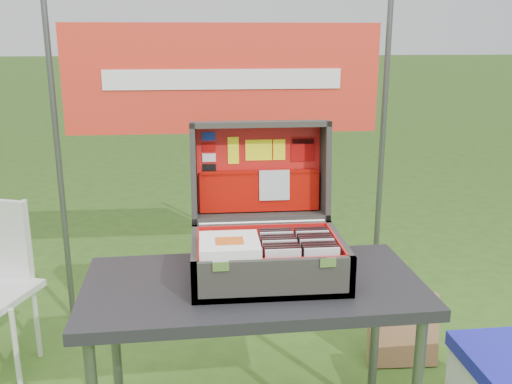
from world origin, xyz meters
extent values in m
cube|color=#242426|center=(0.05, -0.07, 0.69)|extent=(1.16, 0.61, 0.04)
cylinder|color=#59595B|center=(-0.46, 0.15, 0.34)|extent=(0.04, 0.04, 0.67)
cylinder|color=#59595B|center=(0.56, 0.15, 0.34)|extent=(0.04, 0.04, 0.67)
cube|color=#434039|center=(0.10, -0.05, 0.72)|extent=(0.51, 0.37, 0.02)
cube|color=#434039|center=(0.10, -0.22, 0.78)|extent=(0.51, 0.02, 0.14)
cube|color=#434039|center=(0.10, 0.13, 0.78)|extent=(0.51, 0.02, 0.14)
cube|color=#434039|center=(-0.15, -0.05, 0.78)|extent=(0.02, 0.37, 0.14)
cube|color=#434039|center=(0.35, -0.05, 0.78)|extent=(0.02, 0.37, 0.14)
cube|color=red|center=(0.10, -0.05, 0.74)|extent=(0.47, 0.33, 0.01)
cube|color=silver|center=(-0.07, -0.23, 0.84)|extent=(0.05, 0.01, 0.03)
cube|color=silver|center=(0.27, -0.23, 0.84)|extent=(0.05, 0.01, 0.03)
cylinder|color=silver|center=(0.10, 0.14, 0.85)|extent=(0.46, 0.02, 0.02)
cube|color=#434039|center=(0.10, 0.28, 1.02)|extent=(0.51, 0.06, 0.37)
cube|color=#434039|center=(0.10, 0.24, 1.20)|extent=(0.51, 0.14, 0.03)
cube|color=#434039|center=(0.10, 0.21, 0.85)|extent=(0.51, 0.14, 0.03)
cube|color=#434039|center=(-0.15, 0.22, 1.03)|extent=(0.02, 0.17, 0.38)
cube|color=#434039|center=(0.35, 0.22, 1.03)|extent=(0.02, 0.17, 0.38)
cube|color=red|center=(0.10, 0.27, 1.02)|extent=(0.47, 0.04, 0.32)
cube|color=red|center=(0.10, -0.21, 0.79)|extent=(0.47, 0.01, 0.12)
cube|color=red|center=(0.10, 0.11, 0.79)|extent=(0.47, 0.01, 0.12)
cube|color=red|center=(-0.13, -0.05, 0.79)|extent=(0.01, 0.33, 0.12)
cube|color=red|center=(0.33, -0.05, 0.79)|extent=(0.01, 0.33, 0.12)
cube|color=#A50B04|center=(0.10, 0.24, 0.94)|extent=(0.45, 0.05, 0.15)
cube|color=#A50B04|center=(0.10, 0.24, 1.01)|extent=(0.44, 0.02, 0.02)
cube|color=silver|center=(0.16, 0.23, 0.97)|extent=(0.11, 0.02, 0.12)
cube|color=#1933B2|center=(-0.09, 0.28, 1.15)|extent=(0.05, 0.01, 0.03)
cube|color=#AA0607|center=(-0.09, 0.27, 1.11)|extent=(0.05, 0.01, 0.03)
cube|color=white|center=(-0.09, 0.27, 1.07)|extent=(0.05, 0.01, 0.03)
cube|color=black|center=(-0.09, 0.26, 1.03)|extent=(0.05, 0.01, 0.03)
cube|color=#FAF814|center=(0.00, 0.27, 1.10)|extent=(0.04, 0.01, 0.10)
cube|color=#FAF814|center=(0.10, 0.27, 1.10)|extent=(0.10, 0.01, 0.08)
cube|color=#FAF814|center=(0.18, 0.27, 1.10)|extent=(0.05, 0.01, 0.08)
cube|color=#AA0607|center=(0.27, 0.27, 1.10)|extent=(0.09, 0.01, 0.09)
cube|color=black|center=(0.27, 0.27, 1.13)|extent=(0.08, 0.01, 0.02)
cube|color=silver|center=(0.13, -0.19, 0.80)|extent=(0.11, 0.01, 0.13)
cube|color=black|center=(0.13, -0.17, 0.80)|extent=(0.11, 0.01, 0.13)
cube|color=black|center=(0.13, -0.15, 0.80)|extent=(0.11, 0.01, 0.13)
cube|color=black|center=(0.13, -0.13, 0.80)|extent=(0.11, 0.01, 0.13)
cube|color=silver|center=(0.13, -0.10, 0.80)|extent=(0.11, 0.01, 0.13)
cube|color=black|center=(0.13, -0.08, 0.80)|extent=(0.11, 0.01, 0.13)
cube|color=black|center=(0.13, -0.06, 0.80)|extent=(0.11, 0.01, 0.13)
cube|color=black|center=(0.13, -0.04, 0.80)|extent=(0.11, 0.01, 0.13)
cube|color=silver|center=(0.13, -0.02, 0.80)|extent=(0.11, 0.01, 0.13)
cube|color=black|center=(0.13, 0.00, 0.80)|extent=(0.11, 0.01, 0.13)
cube|color=black|center=(0.13, 0.02, 0.80)|extent=(0.11, 0.01, 0.13)
cube|color=silver|center=(0.26, -0.19, 0.80)|extent=(0.11, 0.01, 0.13)
cube|color=black|center=(0.26, -0.17, 0.80)|extent=(0.11, 0.01, 0.13)
cube|color=black|center=(0.26, -0.15, 0.80)|extent=(0.11, 0.01, 0.13)
cube|color=black|center=(0.26, -0.13, 0.80)|extent=(0.11, 0.01, 0.13)
cube|color=silver|center=(0.26, -0.10, 0.80)|extent=(0.11, 0.01, 0.13)
cube|color=black|center=(0.26, -0.08, 0.80)|extent=(0.11, 0.01, 0.13)
cube|color=black|center=(0.26, -0.06, 0.80)|extent=(0.11, 0.01, 0.13)
cube|color=black|center=(0.26, -0.04, 0.80)|extent=(0.11, 0.01, 0.13)
cube|color=silver|center=(0.26, -0.02, 0.80)|extent=(0.11, 0.01, 0.13)
cube|color=black|center=(0.26, 0.00, 0.80)|extent=(0.11, 0.01, 0.13)
cube|color=black|center=(0.26, 0.02, 0.80)|extent=(0.11, 0.01, 0.13)
cube|color=white|center=(-0.03, -0.12, 0.85)|extent=(0.19, 0.19, 0.00)
cube|color=white|center=(-0.03, -0.12, 0.86)|extent=(0.19, 0.19, 0.00)
cube|color=white|center=(-0.03, -0.12, 0.86)|extent=(0.19, 0.19, 0.00)
cube|color=white|center=(-0.03, -0.12, 0.87)|extent=(0.19, 0.19, 0.00)
cube|color=white|center=(-0.03, -0.12, 0.87)|extent=(0.19, 0.19, 0.00)
cube|color=white|center=(-0.03, -0.12, 0.88)|extent=(0.19, 0.19, 0.00)
cube|color=#D85919|center=(-0.03, -0.13, 0.88)|extent=(0.09, 0.07, 0.00)
cylinder|color=silver|center=(-0.93, 0.41, 0.20)|extent=(0.02, 0.02, 0.41)
cylinder|color=silver|center=(-0.93, 0.72, 0.20)|extent=(0.02, 0.02, 0.41)
cylinder|color=silver|center=(-0.93, 0.74, 0.60)|extent=(0.02, 0.02, 0.38)
cube|color=#A36D45|center=(0.81, 0.50, 0.17)|extent=(0.33, 0.12, 0.35)
cylinder|color=#59595B|center=(-0.85, 1.10, 0.85)|extent=(0.03, 0.03, 1.70)
cylinder|color=#59595B|center=(0.85, 1.10, 0.85)|extent=(0.03, 0.03, 1.70)
cube|color=red|center=(0.00, 1.09, 1.30)|extent=(1.60, 0.02, 0.55)
cube|color=white|center=(0.00, 1.08, 1.30)|extent=(1.20, 0.00, 0.10)
camera|label=1|loc=(-0.11, -1.84, 1.52)|focal=40.00mm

